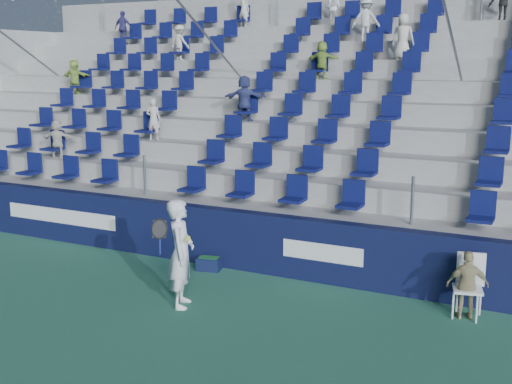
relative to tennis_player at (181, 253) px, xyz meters
The scene contains 7 objects.
ground 1.31m from the tennis_player, 73.12° to the right, with size 70.00×70.00×0.00m, color #2E6D52.
sponsor_wall 2.32m from the tennis_player, 83.33° to the left, with size 24.00×0.32×1.20m.
grandstand 7.47m from the tennis_player, 87.95° to the left, with size 24.00×8.17×6.63m.
tennis_player is the anchor object (origin of this frame).
line_judge_chair 4.83m from the tennis_player, 21.78° to the left, with size 0.56×0.57×1.05m.
line_judge 4.78m from the tennis_player, 20.00° to the left, with size 0.67×0.28×1.14m, color tan.
ball_bin 2.12m from the tennis_player, 107.05° to the left, with size 0.53×0.41×0.27m.
Camera 1 is at (5.60, -7.92, 4.13)m, focal length 45.00 mm.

